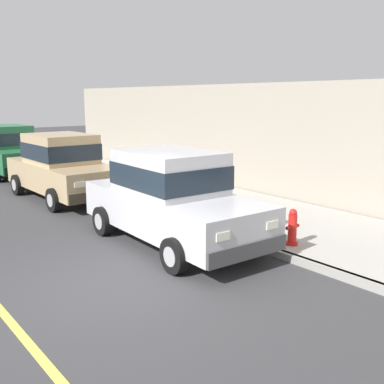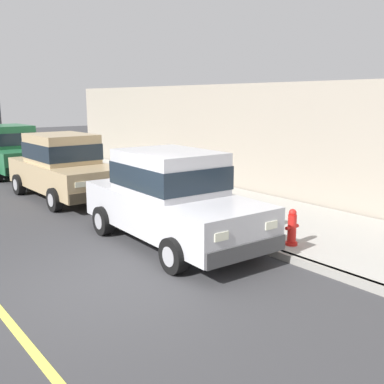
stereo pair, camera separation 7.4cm
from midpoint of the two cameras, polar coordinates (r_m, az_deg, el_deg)
The scene contains 10 objects.
ground_plane at distance 7.48m, azimuth -9.95°, elevation -11.84°, with size 80.00×80.00×0.00m, color #38383A.
curb at distance 9.28m, azimuth 7.79°, elevation -6.58°, with size 0.16×64.00×0.14m, color gray.
sidewalk at distance 10.60m, azimuth 14.60°, elevation -4.53°, with size 3.60×64.00×0.14m, color #A8A59E.
lane_centre_line at distance 6.95m, azimuth -21.99°, elevation -14.43°, with size 0.12×57.60×0.01m, color #E0D64C.
car_silver_sedan at distance 9.31m, azimuth -2.43°, elevation -0.59°, with size 2.15×4.66×1.92m.
car_tan_sedan at distance 14.10m, azimuth -15.70°, elevation 3.20°, with size 2.09×4.63×1.92m.
car_green_sedan at distance 19.26m, azimuth -21.99°, elevation 4.97°, with size 2.14×4.66×1.92m.
dog_grey at distance 12.25m, azimuth 2.82°, elevation -0.25°, with size 0.27×0.75×0.49m.
fire_hydrant at distance 9.10m, azimuth 12.65°, elevation -4.46°, with size 0.34×0.24×0.72m.
building_facade at distance 15.18m, azimuth 4.63°, elevation 6.90°, with size 0.50×20.00×3.40m, color #9E9384.
Camera 2 is at (-3.15, -6.11, 2.97)m, focal length 42.55 mm.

